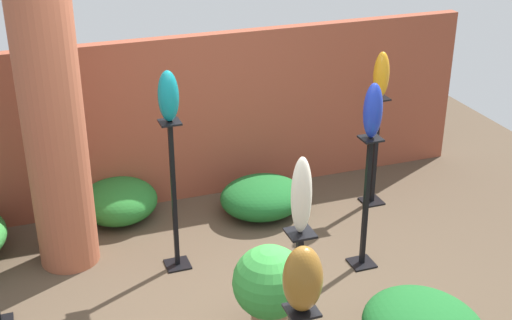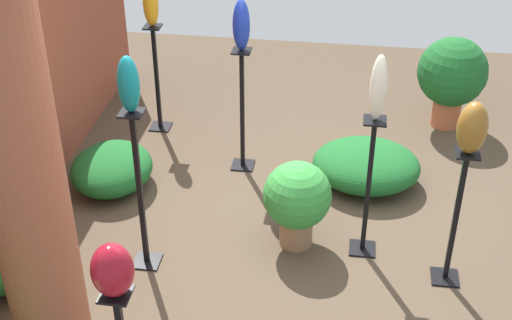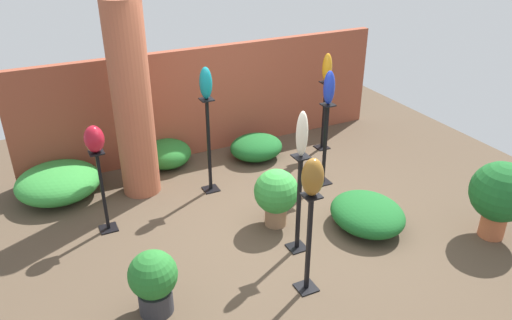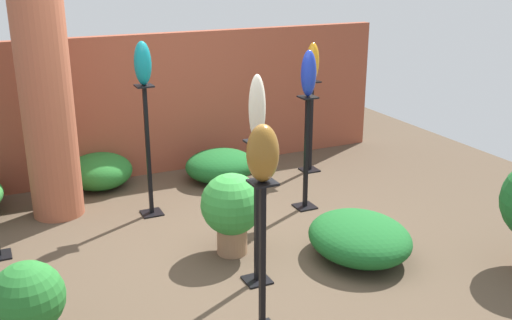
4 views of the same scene
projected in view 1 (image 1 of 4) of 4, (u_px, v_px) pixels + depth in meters
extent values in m
cube|color=brown|center=(192.00, 119.00, 6.74)|extent=(5.60, 0.12, 1.61)
cylinder|color=#9E5138|center=(53.00, 122.00, 5.48)|extent=(0.48, 0.48, 2.49)
cube|color=black|center=(178.00, 264.00, 5.92)|extent=(0.20, 0.20, 0.01)
cube|color=black|center=(174.00, 197.00, 5.65)|extent=(0.04, 0.04, 1.29)
cube|color=black|center=(170.00, 122.00, 5.38)|extent=(0.16, 0.16, 0.02)
cube|color=black|center=(298.00, 311.00, 4.43)|extent=(0.04, 0.04, 1.15)
cube|color=black|center=(300.00, 233.00, 4.19)|extent=(0.16, 0.16, 0.02)
cube|color=black|center=(302.00, 310.00, 3.62)|extent=(0.16, 0.16, 0.02)
cube|color=black|center=(362.00, 263.00, 5.94)|extent=(0.20, 0.20, 0.01)
cube|color=black|center=(366.00, 203.00, 5.70)|extent=(0.04, 0.04, 1.15)
cube|color=black|center=(371.00, 138.00, 5.46)|extent=(0.16, 0.16, 0.02)
cube|color=black|center=(371.00, 201.00, 6.92)|extent=(0.20, 0.20, 0.01)
cube|color=black|center=(375.00, 151.00, 6.70)|extent=(0.04, 0.04, 1.08)
cube|color=black|center=(379.00, 98.00, 6.47)|extent=(0.16, 0.16, 0.02)
ellipsoid|color=#0F727A|center=(168.00, 96.00, 5.30)|extent=(0.16, 0.15, 0.40)
ellipsoid|color=beige|center=(301.00, 195.00, 4.08)|extent=(0.12, 0.12, 0.49)
ellipsoid|color=brown|center=(303.00, 279.00, 3.54)|extent=(0.20, 0.20, 0.37)
ellipsoid|color=#192D9E|center=(373.00, 111.00, 5.37)|extent=(0.15, 0.15, 0.44)
ellipsoid|color=orange|center=(381.00, 75.00, 6.38)|extent=(0.15, 0.14, 0.43)
sphere|color=#338C38|center=(270.00, 282.00, 4.93)|extent=(0.52, 0.52, 0.52)
ellipsoid|color=#195923|center=(262.00, 197.00, 6.64)|extent=(0.79, 0.70, 0.36)
ellipsoid|color=#236B28|center=(118.00, 201.00, 6.54)|extent=(0.72, 0.69, 0.38)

